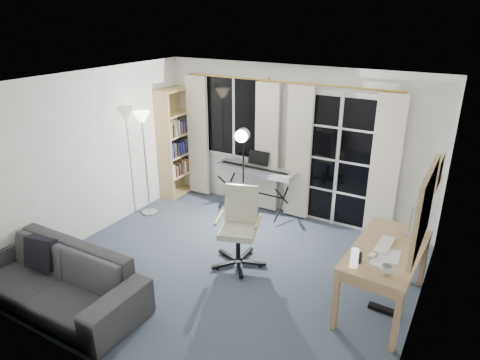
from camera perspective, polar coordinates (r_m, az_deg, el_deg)
name	(u,v)px	position (r m, az deg, el deg)	size (l,w,h in m)	color
floor	(227,271)	(5.68, -1.72, -11.97)	(4.50, 4.00, 0.02)	#3D4B58
window	(235,117)	(7.15, -0.69, 8.43)	(1.20, 0.08, 1.40)	white
french_door	(338,162)	(6.58, 12.93, 2.39)	(1.32, 0.09, 2.11)	white
curtains	(282,150)	(6.77, 5.59, 4.00)	(3.60, 0.07, 2.13)	gold
bookshelf	(178,144)	(7.74, -8.30, 4.74)	(0.31, 0.90, 1.93)	tan
torchiere_lamp	(143,133)	(6.82, -12.80, 6.15)	(0.35, 0.35, 1.71)	#B2B2B7
keyboard_piano	(255,171)	(6.89, 2.06, 1.23)	(1.34, 0.65, 0.97)	black
studio_light	(243,146)	(6.45, 0.34, 4.54)	(0.32, 0.32, 1.54)	black
office_chair	(240,219)	(5.58, 0.00, -5.16)	(0.73, 0.70, 1.05)	black
desk	(386,256)	(5.00, 18.93, -9.52)	(0.75, 1.41, 0.74)	tan
monitor	(418,213)	(5.21, 22.59, -4.11)	(0.18, 0.53, 0.46)	silver
desk_clutter	(374,269)	(4.85, 17.46, -11.28)	(0.46, 0.84, 0.94)	white
mug	(387,269)	(4.48, 19.04, -11.10)	(0.12, 0.10, 0.12)	silver
wall_mirror	(424,209)	(4.00, 23.31, -3.63)	(0.04, 0.94, 0.74)	tan
framed_print	(439,172)	(4.82, 25.01, 0.95)	(0.03, 0.42, 0.32)	tan
wall_shelf	(435,174)	(5.36, 24.58, 0.79)	(0.16, 0.30, 0.18)	tan
sofa	(52,271)	(5.32, -23.80, -10.99)	(2.21, 0.66, 0.86)	#28282A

